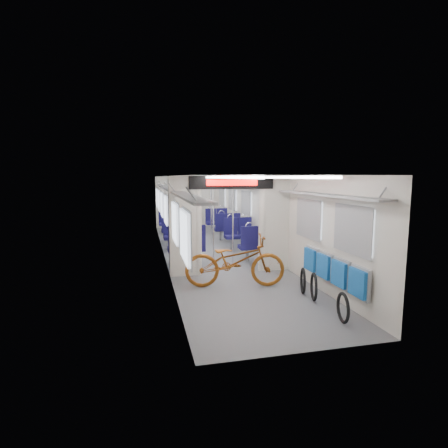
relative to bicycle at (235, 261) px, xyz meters
name	(u,v)px	position (x,y,z in m)	size (l,w,h in m)	color
carriage	(216,205)	(0.18, 2.83, 0.95)	(12.00, 12.02, 2.31)	#515456
bicycle	(235,261)	(0.00, 0.00, 0.00)	(0.72, 2.08, 1.09)	brown
flip_bench	(332,270)	(1.54, -1.20, 0.03)	(0.12, 2.12, 0.53)	gray
bike_hoop_a	(343,309)	(1.18, -2.17, -0.33)	(0.49, 0.49, 0.05)	black
bike_hoop_b	(314,288)	(1.20, -1.16, -0.31)	(0.53, 0.53, 0.05)	black
bike_hoop_c	(303,282)	(1.19, -0.73, -0.31)	(0.52, 0.52, 0.05)	black
seat_bay_near_left	(182,237)	(-0.75, 3.08, 0.03)	(0.96, 2.31, 1.17)	#110E3D
seat_bay_near_right	(247,236)	(1.12, 2.86, 0.00)	(0.91, 2.09, 1.10)	#110E3D
seat_bay_far_left	(173,223)	(-0.75, 6.34, 0.02)	(0.95, 2.25, 1.15)	#110E3D
seat_bay_far_right	(222,222)	(1.12, 6.20, 0.00)	(0.91, 2.09, 1.11)	#110E3D
stanchion_near_left	(213,222)	(-0.09, 1.82, 0.60)	(0.04, 0.04, 2.30)	silver
stanchion_near_right	(233,221)	(0.43, 1.84, 0.60)	(0.04, 0.04, 2.30)	silver
stanchion_far_left	(193,210)	(-0.19, 4.95, 0.60)	(0.05, 0.05, 2.30)	silver
stanchion_far_right	(211,210)	(0.44, 4.80, 0.60)	(0.04, 0.04, 2.30)	silver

